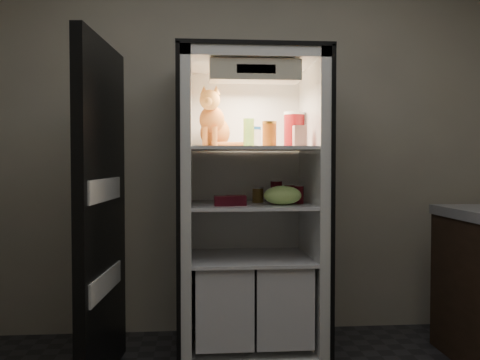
% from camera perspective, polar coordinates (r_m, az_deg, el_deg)
% --- Properties ---
extents(room_shell, '(3.60, 3.60, 3.60)m').
position_cam_1_polar(room_shell, '(2.04, 5.15, 13.82)').
color(room_shell, white).
rests_on(room_shell, floor).
extents(refrigerator, '(0.90, 0.72, 1.88)m').
position_cam_1_polar(refrigerator, '(3.39, 1.02, -4.94)').
color(refrigerator, white).
rests_on(refrigerator, floor).
extents(fridge_door, '(0.13, 0.87, 1.85)m').
position_cam_1_polar(fridge_door, '(3.01, -14.52, -3.54)').
color(fridge_door, black).
rests_on(fridge_door, floor).
extents(tabby_cat, '(0.32, 0.38, 0.38)m').
position_cam_1_polar(tabby_cat, '(3.40, -2.83, 5.89)').
color(tabby_cat, '#B64E17').
rests_on(tabby_cat, refrigerator).
extents(parmesan_shaker, '(0.07, 0.07, 0.18)m').
position_cam_1_polar(parmesan_shaker, '(3.36, 0.94, 5.04)').
color(parmesan_shaker, '#258939').
rests_on(parmesan_shaker, refrigerator).
extents(mayo_tub, '(0.10, 0.10, 0.13)m').
position_cam_1_polar(mayo_tub, '(3.46, 1.45, 4.58)').
color(mayo_tub, white).
rests_on(mayo_tub, refrigerator).
extents(salsa_jar, '(0.09, 0.09, 0.16)m').
position_cam_1_polar(salsa_jar, '(3.27, 3.16, 4.91)').
color(salsa_jar, maroon).
rests_on(salsa_jar, refrigerator).
extents(pepper_jar, '(0.14, 0.14, 0.23)m').
position_cam_1_polar(pepper_jar, '(3.47, 5.80, 5.34)').
color(pepper_jar, maroon).
rests_on(pepper_jar, refrigerator).
extents(cream_carton, '(0.07, 0.07, 0.13)m').
position_cam_1_polar(cream_carton, '(3.22, 6.37, 4.68)').
color(cream_carton, silver).
rests_on(cream_carton, refrigerator).
extents(soda_can_a, '(0.08, 0.08, 0.14)m').
position_cam_1_polar(soda_can_a, '(3.41, 3.89, -1.23)').
color(soda_can_a, black).
rests_on(soda_can_a, refrigerator).
extents(soda_can_b, '(0.06, 0.06, 0.11)m').
position_cam_1_polar(soda_can_b, '(3.33, 6.29, -1.55)').
color(soda_can_b, black).
rests_on(soda_can_b, refrigerator).
extents(soda_can_c, '(0.06, 0.06, 0.12)m').
position_cam_1_polar(soda_can_c, '(3.33, 5.29, -1.50)').
color(soda_can_c, black).
rests_on(soda_can_c, refrigerator).
extents(condiment_jar, '(0.07, 0.07, 0.10)m').
position_cam_1_polar(condiment_jar, '(3.40, 1.92, -1.58)').
color(condiment_jar, brown).
rests_on(condiment_jar, refrigerator).
extents(grape_bag, '(0.23, 0.17, 0.12)m').
position_cam_1_polar(grape_bag, '(3.22, 4.56, -1.64)').
color(grape_bag, '#93BD58').
rests_on(grape_bag, refrigerator).
extents(berry_box_left, '(0.12, 0.12, 0.06)m').
position_cam_1_polar(berry_box_left, '(3.16, -1.73, -2.23)').
color(berry_box_left, '#480C17').
rests_on(berry_box_left, refrigerator).
extents(berry_box_right, '(0.12, 0.12, 0.06)m').
position_cam_1_polar(berry_box_right, '(3.19, -0.44, -2.18)').
color(berry_box_right, '#480C17').
rests_on(berry_box_right, refrigerator).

